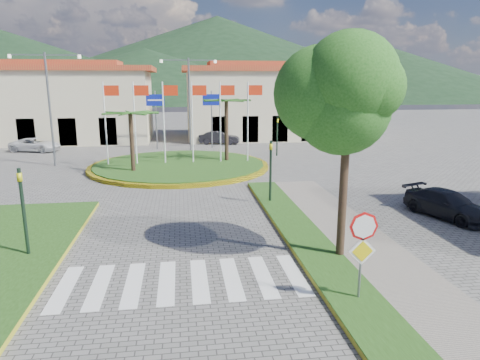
{
  "coord_description": "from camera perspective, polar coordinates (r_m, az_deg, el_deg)",
  "views": [
    {
      "loc": [
        0.17,
        -8.25,
        5.99
      ],
      "look_at": [
        2.42,
        8.0,
        2.21
      ],
      "focal_mm": 32.0,
      "sensor_mm": 36.0,
      "label": 1
    }
  ],
  "objects": [
    {
      "name": "street_lamp_centre",
      "position": [
        38.29,
        -6.76,
        10.64
      ],
      "size": [
        4.8,
        0.16,
        8.0
      ],
      "color": "slate",
      "rests_on": "ground"
    },
    {
      "name": "verge_right",
      "position": [
        12.7,
        15.03,
        -15.18
      ],
      "size": [
        1.6,
        28.0,
        0.18
      ],
      "primitive_type": "cube",
      "color": "#1F4112",
      "rests_on": "ground"
    },
    {
      "name": "stop_sign",
      "position": [
        12.02,
        16.02,
        -8.01
      ],
      "size": [
        0.8,
        0.11,
        2.65
      ],
      "color": "slate",
      "rests_on": "ground"
    },
    {
      "name": "street_lamp_west",
      "position": [
        33.56,
        -24.08,
        9.31
      ],
      "size": [
        4.8,
        0.16,
        8.0
      ],
      "color": "slate",
      "rests_on": "ground"
    },
    {
      "name": "hill_near_back",
      "position": [
        138.64,
        -12.45,
        13.5
      ],
      "size": [
        110.0,
        110.0,
        16.0
      ],
      "primitive_type": "cone",
      "color": "black",
      "rests_on": "ground"
    },
    {
      "name": "crosswalk",
      "position": [
        13.64,
        -8.01,
        -13.19
      ],
      "size": [
        8.0,
        3.0,
        0.01
      ],
      "primitive_type": "cube",
      "color": "silver",
      "rests_on": "ground"
    },
    {
      "name": "car_dark_b",
      "position": [
        42.26,
        -2.77,
        5.68
      ],
      "size": [
        4.12,
        2.23,
        1.29
      ],
      "primitive_type": "imported",
      "rotation": [
        0.0,
        0.0,
        1.34
      ],
      "color": "black",
      "rests_on": "ground"
    },
    {
      "name": "white_van",
      "position": [
        41.73,
        -25.63,
        4.26
      ],
      "size": [
        4.62,
        3.03,
        1.18
      ],
      "primitive_type": "imported",
      "rotation": [
        0.0,
        0.0,
        1.3
      ],
      "color": "silver",
      "rests_on": "ground"
    },
    {
      "name": "direction_sign_west",
      "position": [
        39.36,
        -11.18,
        9.14
      ],
      "size": [
        1.6,
        0.14,
        5.2
      ],
      "color": "slate",
      "rests_on": "ground"
    },
    {
      "name": "hill_far_west",
      "position": [
        158.26,
        -29.13,
        13.2
      ],
      "size": [
        140.0,
        140.0,
        22.0
      ],
      "primitive_type": "cone",
      "color": "black",
      "rests_on": "ground"
    },
    {
      "name": "building_left",
      "position": [
        48.42,
        -25.26,
        9.28
      ],
      "size": [
        23.32,
        9.54,
        8.05
      ],
      "color": "beige",
      "rests_on": "ground"
    },
    {
      "name": "car_dark_a",
      "position": [
        44.55,
        -18.29,
        5.37
      ],
      "size": [
        3.55,
        1.47,
        1.2
      ],
      "primitive_type": "imported",
      "rotation": [
        0.0,
        0.0,
        1.56
      ],
      "color": "black",
      "rests_on": "ground"
    },
    {
      "name": "hill_far_mid",
      "position": [
        169.15,
        -2.97,
        16.0
      ],
      "size": [
        180.0,
        180.0,
        30.0
      ],
      "primitive_type": "cone",
      "color": "black",
      "rests_on": "ground"
    },
    {
      "name": "traffic_light_far",
      "position": [
        35.37,
        4.98,
        6.35
      ],
      "size": [
        0.18,
        0.15,
        3.2
      ],
      "color": "black",
      "rests_on": "ground"
    },
    {
      "name": "roundabout_island",
      "position": [
        30.81,
        -8.06,
        1.95
      ],
      "size": [
        12.7,
        12.7,
        6.0
      ],
      "color": "yellow",
      "rests_on": "ground"
    },
    {
      "name": "building_right",
      "position": [
        47.33,
        4.17,
        10.41
      ],
      "size": [
        19.08,
        9.54,
        8.05
      ],
      "color": "beige",
      "rests_on": "ground"
    },
    {
      "name": "deciduous_tree",
      "position": [
        14.31,
        14.19,
        9.32
      ],
      "size": [
        3.6,
        3.6,
        6.8
      ],
      "color": "black",
      "rests_on": "ground"
    },
    {
      "name": "traffic_light_left",
      "position": [
        16.21,
        -26.97,
        -2.94
      ],
      "size": [
        0.15,
        0.18,
        3.2
      ],
      "color": "black",
      "rests_on": "ground"
    },
    {
      "name": "traffic_light_right",
      "position": [
        21.1,
        4.1,
        1.88
      ],
      "size": [
        0.15,
        0.18,
        3.2
      ],
      "color": "black",
      "rests_on": "ground"
    },
    {
      "name": "hill_far_east",
      "position": [
        159.4,
        18.61,
        13.39
      ],
      "size": [
        120.0,
        120.0,
        18.0
      ],
      "primitive_type": "cone",
      "color": "black",
      "rests_on": "ground"
    },
    {
      "name": "sidewalk_right",
      "position": [
        13.2,
        20.0,
        -14.5
      ],
      "size": [
        4.0,
        28.0,
        0.15
      ],
      "primitive_type": "cube",
      "color": "gray",
      "rests_on": "ground"
    },
    {
      "name": "direction_sign_east",
      "position": [
        39.4,
        -3.81,
        9.36
      ],
      "size": [
        1.6,
        0.14,
        5.2
      ],
      "color": "slate",
      "rests_on": "ground"
    },
    {
      "name": "car_side_right",
      "position": [
        21.46,
        25.94,
        -2.92
      ],
      "size": [
        2.92,
        4.45,
        1.2
      ],
      "primitive_type": "imported",
      "rotation": [
        0.0,
        0.0,
        0.33
      ],
      "color": "black",
      "rests_on": "ground"
    }
  ]
}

